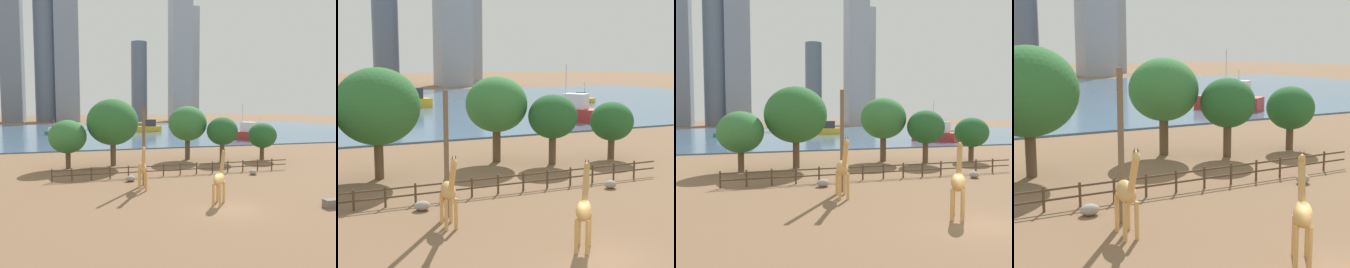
% 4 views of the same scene
% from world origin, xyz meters
% --- Properties ---
extents(ground_plane, '(400.00, 400.00, 0.00)m').
position_xyz_m(ground_plane, '(0.00, 80.00, 0.00)').
color(ground_plane, brown).
extents(harbor_water, '(180.00, 86.00, 0.20)m').
position_xyz_m(harbor_water, '(0.00, 77.00, 0.10)').
color(harbor_water, '#476B8C').
rests_on(harbor_water, ground).
extents(giraffe_tall, '(0.94, 2.85, 4.17)m').
position_xyz_m(giraffe_tall, '(-5.06, 6.88, 1.97)').
color(giraffe_tall, tan).
rests_on(giraffe_tall, ground).
extents(giraffe_companion, '(2.07, 2.47, 4.06)m').
position_xyz_m(giraffe_companion, '(-0.26, 1.31, 1.92)').
color(giraffe_companion, tan).
rests_on(giraffe_companion, ground).
extents(utility_pole, '(0.28, 0.28, 7.20)m').
position_xyz_m(utility_pole, '(-4.59, 8.67, 3.60)').
color(utility_pole, brown).
rests_on(utility_pole, ground).
extents(boulder_near_fence, '(0.96, 0.76, 0.57)m').
position_xyz_m(boulder_near_fence, '(-5.57, 10.44, 0.29)').
color(boulder_near_fence, gray).
rests_on(boulder_near_fence, ground).
extents(boulder_by_pole, '(0.86, 0.75, 0.57)m').
position_xyz_m(boulder_by_pole, '(7.70, 10.12, 0.28)').
color(boulder_by_pole, gray).
rests_on(boulder_by_pole, ground).
extents(feeding_trough, '(1.80, 0.60, 0.60)m').
position_xyz_m(feeding_trough, '(7.54, -1.75, 0.30)').
color(feeding_trough, '#72665B').
rests_on(feeding_trough, ground).
extents(enclosure_fence, '(26.12, 0.14, 1.30)m').
position_xyz_m(enclosure_fence, '(-0.41, 12.00, 0.76)').
color(enclosure_fence, '#4C3826').
rests_on(enclosure_fence, ground).
extents(tree_left_large, '(6.33, 6.33, 8.29)m').
position_xyz_m(tree_left_large, '(-6.30, 19.60, 5.41)').
color(tree_left_large, brown).
rests_on(tree_left_large, ground).
extents(tree_center_broad, '(4.13, 4.13, 5.93)m').
position_xyz_m(tree_center_broad, '(8.11, 18.96, 4.03)').
color(tree_center_broad, brown).
rests_on(tree_center_broad, ground).
extents(tree_right_tall, '(4.38, 4.38, 5.77)m').
position_xyz_m(tree_right_tall, '(-11.66, 19.06, 3.78)').
color(tree_right_tall, brown).
rests_on(tree_right_tall, ground).
extents(tree_left_small, '(5.31, 5.31, 7.41)m').
position_xyz_m(tree_left_small, '(4.20, 21.81, 4.99)').
color(tree_left_small, brown).
rests_on(tree_left_small, ground).
extents(tree_right_small, '(3.85, 3.85, 5.10)m').
position_xyz_m(tree_right_small, '(14.14, 18.94, 3.34)').
color(tree_right_small, brown).
rests_on(tree_right_small, ground).
extents(boat_ferry, '(4.57, 3.45, 3.91)m').
position_xyz_m(boat_ferry, '(-16.62, 67.48, 0.86)').
color(boat_ferry, '#337259').
rests_on(boat_ferry, harbor_water).
extents(boat_sailboat, '(7.58, 8.92, 7.84)m').
position_xyz_m(boat_sailboat, '(24.71, 43.11, 1.50)').
color(boat_sailboat, '#B22D28').
rests_on(boat_sailboat, harbor_water).
extents(boat_tug, '(3.69, 4.69, 4.04)m').
position_xyz_m(boat_tug, '(42.94, 67.90, 0.88)').
color(boat_tug, gold).
rests_on(boat_tug, harbor_water).
extents(boat_barge, '(8.25, 3.79, 3.51)m').
position_xyz_m(boat_barge, '(8.85, 70.93, 1.39)').
color(boat_barge, gold).
rests_on(boat_barge, harbor_water).
extents(skyline_tower_needle, '(11.07, 8.93, 79.09)m').
position_xyz_m(skyline_tower_needle, '(-14.81, 146.39, 39.54)').
color(skyline_tower_needle, gray).
rests_on(skyline_tower_needle, ground).
extents(skyline_block_central, '(8.79, 12.92, 76.01)m').
position_xyz_m(skyline_block_central, '(-39.72, 150.02, 38.00)').
color(skyline_block_central, slate).
rests_on(skyline_block_central, ground).
extents(skyline_tower_glass, '(10.08, 10.02, 67.25)m').
position_xyz_m(skyline_tower_glass, '(39.97, 138.53, 33.63)').
color(skyline_tower_glass, '#939EAD').
rests_on(skyline_tower_glass, ground).
extents(skyline_block_left, '(8.13, 9.84, 62.14)m').
position_xyz_m(skyline_block_left, '(50.99, 155.88, 31.07)').
color(skyline_block_left, '#939EAD').
rests_on(skyline_block_left, ground).
extents(skyline_block_right, '(12.43, 12.43, 71.62)m').
position_xyz_m(skyline_block_right, '(-23.95, 150.57, 35.81)').
color(skyline_block_right, slate).
rests_on(skyline_block_right, ground).
extents(skyline_tower_short, '(8.03, 8.03, 39.89)m').
position_xyz_m(skyline_tower_short, '(20.04, 144.46, 19.94)').
color(skyline_tower_short, slate).
rests_on(skyline_tower_short, ground).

